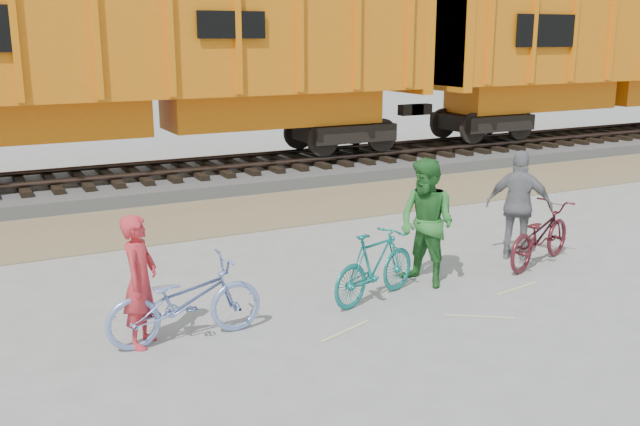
# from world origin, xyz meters

# --- Properties ---
(ground) EXTENTS (120.00, 120.00, 0.00)m
(ground) POSITION_xyz_m (0.00, 0.00, 0.00)
(ground) COLOR #9E9E99
(ground) RESTS_ON ground
(gravel_strip) EXTENTS (120.00, 3.00, 0.02)m
(gravel_strip) POSITION_xyz_m (0.00, 5.50, 0.01)
(gravel_strip) COLOR #877754
(gravel_strip) RESTS_ON ground
(ballast_bed) EXTENTS (120.00, 4.00, 0.30)m
(ballast_bed) POSITION_xyz_m (0.00, 9.00, 0.15)
(ballast_bed) COLOR slate
(ballast_bed) RESTS_ON ground
(track) EXTENTS (120.00, 2.60, 0.24)m
(track) POSITION_xyz_m (0.00, 9.00, 0.47)
(track) COLOR black
(track) RESTS_ON ballast_bed
(hopper_car_center) EXTENTS (14.00, 3.13, 4.65)m
(hopper_car_center) POSITION_xyz_m (-0.75, 9.00, 3.01)
(hopper_car_center) COLOR black
(hopper_car_center) RESTS_ON track
(hopper_car_right) EXTENTS (14.00, 3.13, 4.65)m
(hopper_car_right) POSITION_xyz_m (14.25, 9.00, 3.01)
(hopper_car_right) COLOR black
(hopper_car_right) RESTS_ON track
(bicycle_blue) EXTENTS (1.92, 0.67, 1.01)m
(bicycle_blue) POSITION_xyz_m (-2.85, -0.13, 0.50)
(bicycle_blue) COLOR #7B94D3
(bicycle_blue) RESTS_ON ground
(bicycle_teal) EXTENTS (1.72, 0.98, 1.00)m
(bicycle_teal) POSITION_xyz_m (-0.10, -0.02, 0.50)
(bicycle_teal) COLOR #157672
(bicycle_teal) RESTS_ON ground
(bicycle_maroon) EXTENTS (1.99, 1.27, 0.99)m
(bicycle_maroon) POSITION_xyz_m (3.09, 0.14, 0.49)
(bicycle_maroon) COLOR #51171F
(bicycle_maroon) RESTS_ON ground
(person_solo) EXTENTS (0.65, 0.70, 1.61)m
(person_solo) POSITION_xyz_m (-3.35, -0.03, 0.80)
(person_solo) COLOR red
(person_solo) RESTS_ON ground
(person_man) EXTENTS (0.95, 1.09, 1.89)m
(person_man) POSITION_xyz_m (0.90, 0.18, 0.95)
(person_man) COLOR #2C722E
(person_man) RESTS_ON ground
(person_woman) EXTENTS (1.05, 1.08, 1.81)m
(person_woman) POSITION_xyz_m (2.99, 0.54, 0.91)
(person_woman) COLOR slate
(person_woman) RESTS_ON ground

